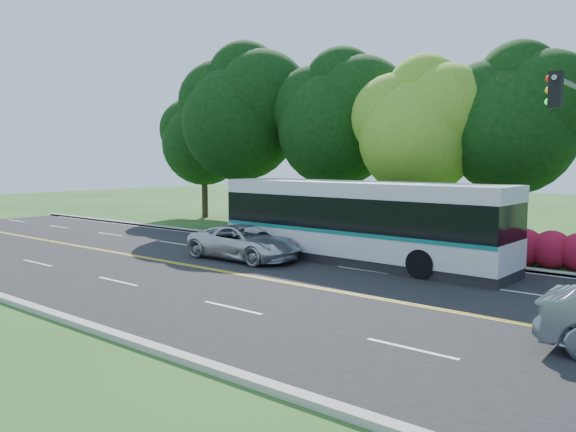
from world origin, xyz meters
The scene contains 9 objects.
ground centered at (0.00, 0.00, 0.00)m, with size 120.00×120.00×0.00m, color #224F1A.
road centered at (0.00, 0.00, 0.01)m, with size 60.00×14.00×0.02m, color black.
curb_north centered at (0.00, 7.15, 0.07)m, with size 60.00×0.30×0.15m, color #ACA69C.
curb_south centered at (0.00, -7.15, 0.07)m, with size 60.00×0.30×0.15m, color #ACA69C.
grass_verge centered at (0.00, 9.00, 0.05)m, with size 60.00×4.00×0.10m, color #224F1A.
lane_markings centered at (-0.09, 0.00, 0.02)m, with size 57.60×13.82×0.00m.
tree_row centered at (-5.15, 12.13, 6.73)m, with size 44.70×9.10×13.84m.
transit_bus centered at (-1.58, 4.82, 1.64)m, with size 12.59×3.20×3.27m.
suv centered at (-5.57, 2.39, 0.73)m, with size 2.36×5.12×1.42m, color silver.
Camera 1 is at (10.41, -14.56, 4.16)m, focal length 35.00 mm.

